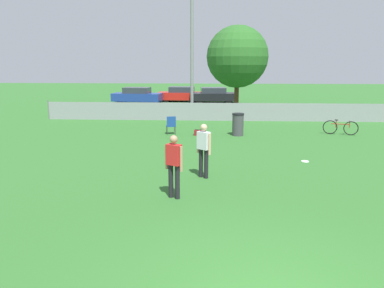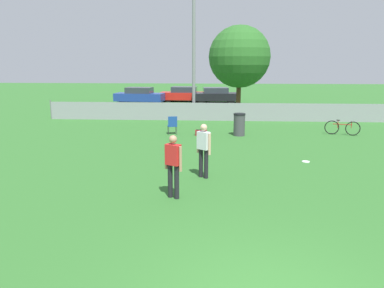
# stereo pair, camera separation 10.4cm
# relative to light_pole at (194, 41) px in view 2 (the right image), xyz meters

# --- Properties ---
(fence_backline) EXTENTS (22.69, 0.07, 1.21)m
(fence_backline) POSITION_rel_light_pole_xyz_m (2.30, -0.81, -4.29)
(fence_backline) COLOR gray
(fence_backline) RESTS_ON ground_plane
(light_pole) EXTENTS (0.90, 0.36, 8.17)m
(light_pole) POSITION_rel_light_pole_xyz_m (0.00, 0.00, 0.00)
(light_pole) COLOR gray
(light_pole) RESTS_ON ground_plane
(tree_near_pole) EXTENTS (4.28, 4.28, 6.06)m
(tree_near_pole) POSITION_rel_light_pole_xyz_m (3.00, 3.00, -0.93)
(tree_near_pole) COLOR #4C331E
(tree_near_pole) RESTS_ON ground_plane
(player_thrower_red) EXTENTS (0.48, 0.38, 1.69)m
(player_thrower_red) POSITION_rel_light_pole_xyz_m (0.35, -14.40, -3.86)
(player_thrower_red) COLOR black
(player_thrower_red) RESTS_ON ground_plane
(player_receiver_white) EXTENTS (0.45, 0.40, 1.69)m
(player_receiver_white) POSITION_rel_light_pole_xyz_m (1.08, -12.56, -3.86)
(player_receiver_white) COLOR black
(player_receiver_white) RESTS_ON ground_plane
(frisbee_disc) EXTENTS (0.28, 0.28, 0.03)m
(frisbee_disc) POSITION_rel_light_pole_xyz_m (4.70, -10.45, -4.82)
(frisbee_disc) COLOR white
(frisbee_disc) RESTS_ON ground_plane
(folding_chair_sideline) EXTENTS (0.54, 0.54, 0.91)m
(folding_chair_sideline) POSITION_rel_light_pole_xyz_m (-0.73, -5.43, -4.33)
(folding_chair_sideline) COLOR #333338
(folding_chair_sideline) RESTS_ON ground_plane
(bicycle_sideline) EXTENTS (1.62, 0.58, 0.75)m
(bicycle_sideline) POSITION_rel_light_pole_xyz_m (7.68, -5.06, -4.48)
(bicycle_sideline) COLOR black
(bicycle_sideline) RESTS_ON ground_plane
(trash_bin) EXTENTS (0.58, 0.58, 1.10)m
(trash_bin) POSITION_rel_light_pole_xyz_m (2.58, -5.56, -4.29)
(trash_bin) COLOR #3F3F44
(trash_bin) RESTS_ON ground_plane
(gear_bag_sideline) EXTENTS (0.57, 0.31, 0.28)m
(gear_bag_sideline) POSITION_rel_light_pole_xyz_m (0.71, -5.60, -4.71)
(gear_bag_sideline) COLOR maroon
(gear_bag_sideline) RESTS_ON ground_plane
(parked_car_blue) EXTENTS (4.44, 2.12, 1.38)m
(parked_car_blue) POSITION_rel_light_pole_xyz_m (-5.38, 9.12, -4.17)
(parked_car_blue) COLOR black
(parked_car_blue) RESTS_ON ground_plane
(parked_car_red) EXTENTS (4.42, 1.92, 1.36)m
(parked_car_red) POSITION_rel_light_pole_xyz_m (-1.52, 10.66, -4.18)
(parked_car_red) COLOR black
(parked_car_red) RESTS_ON ground_plane
(parked_car_dark) EXTENTS (4.33, 2.23, 1.35)m
(parked_car_dark) POSITION_rel_light_pole_xyz_m (1.34, 9.87, -4.17)
(parked_car_dark) COLOR black
(parked_car_dark) RESTS_ON ground_plane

